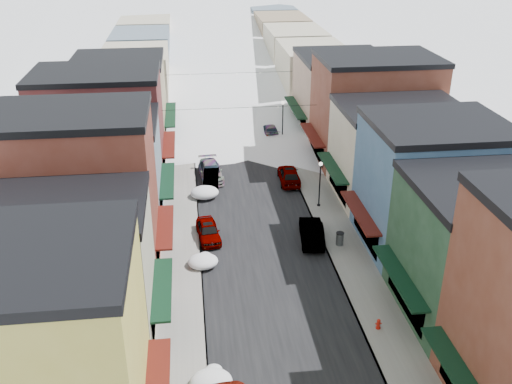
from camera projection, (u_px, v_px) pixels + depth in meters
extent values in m
cube|color=black|center=(227.00, 108.00, 80.36)|extent=(10.00, 160.00, 0.01)
cube|color=gray|center=(180.00, 109.00, 79.61)|extent=(3.20, 160.00, 0.15)
cube|color=gray|center=(274.00, 106.00, 81.04)|extent=(3.20, 160.00, 0.15)
cube|color=slate|center=(191.00, 109.00, 79.78)|extent=(0.10, 160.00, 0.15)
cube|color=slate|center=(263.00, 106.00, 80.87)|extent=(0.10, 160.00, 0.15)
cube|color=#D6C54F|center=(32.00, 362.00, 26.42)|extent=(10.00, 8.50, 11.00)
cube|color=black|center=(8.00, 256.00, 23.93)|extent=(10.20, 8.70, 0.50)
cube|color=#C0BB9B|center=(67.00, 277.00, 34.46)|extent=(10.00, 8.00, 9.00)
cube|color=black|center=(55.00, 207.00, 32.41)|extent=(10.20, 8.20, 0.50)
cube|color=black|center=(162.00, 288.00, 35.63)|extent=(1.20, 6.80, 0.15)
cube|color=maroon|center=(77.00, 197.00, 40.92)|extent=(11.00, 8.00, 12.00)
cube|color=black|center=(64.00, 114.00, 38.22)|extent=(11.20, 8.20, 0.50)
cube|color=#4F140D|center=(165.00, 227.00, 42.79)|extent=(1.20, 6.80, 0.15)
cube|color=gray|center=(101.00, 172.00, 49.34)|extent=(10.00, 9.00, 8.50)
cube|color=black|center=(95.00, 123.00, 47.39)|extent=(10.20, 9.20, 0.50)
cube|color=black|center=(167.00, 180.00, 50.40)|extent=(1.20, 7.65, 0.15)
cube|color=maroon|center=(101.00, 128.00, 56.86)|extent=(12.00, 9.00, 10.50)
cube|color=black|center=(94.00, 73.00, 54.48)|extent=(12.20, 9.20, 0.50)
cube|color=#4F140D|center=(169.00, 144.00, 58.46)|extent=(1.20, 7.65, 0.15)
cube|color=tan|center=(121.00, 103.00, 66.13)|extent=(10.00, 11.00, 9.50)
cube|color=black|center=(116.00, 60.00, 63.97)|extent=(10.20, 11.20, 0.50)
cube|color=black|center=(170.00, 114.00, 67.41)|extent=(1.20, 9.35, 0.15)
cube|color=black|center=(461.00, 376.00, 28.77)|extent=(1.20, 7.65, 0.15)
cube|color=#1F4129|center=(485.00, 254.00, 36.87)|extent=(10.00, 9.00, 9.00)
cube|color=black|center=(498.00, 187.00, 34.82)|extent=(10.20, 9.20, 0.50)
cube|color=black|center=(399.00, 276.00, 36.82)|extent=(1.20, 7.65, 0.15)
cube|color=#3D638A|center=(431.00, 188.00, 44.71)|extent=(10.00, 9.00, 10.00)
cube|color=black|center=(440.00, 124.00, 42.44)|extent=(10.20, 9.20, 0.50)
cube|color=#4F140D|center=(360.00, 212.00, 44.88)|extent=(1.20, 7.65, 0.15)
cube|color=beige|center=(397.00, 154.00, 53.15)|extent=(11.00, 9.00, 8.50)
cube|color=black|center=(402.00, 108.00, 51.20)|extent=(11.20, 9.20, 0.50)
cube|color=black|center=(332.00, 168.00, 52.94)|extent=(1.20, 7.65, 0.15)
cube|color=maroon|center=(374.00, 112.00, 60.72)|extent=(12.00, 9.00, 11.00)
cube|color=black|center=(379.00, 58.00, 58.23)|extent=(12.20, 9.20, 0.50)
cube|color=#4F140D|center=(312.00, 135.00, 61.00)|extent=(1.20, 7.65, 0.15)
cube|color=#A27F6A|center=(340.00, 96.00, 69.99)|extent=(10.00, 11.00, 9.00)
cube|color=black|center=(343.00, 57.00, 67.94)|extent=(10.20, 11.20, 0.50)
cube|color=black|center=(295.00, 107.00, 69.95)|extent=(1.20, 9.35, 0.15)
cube|color=gray|center=(136.00, 79.00, 79.07)|extent=(9.00, 13.00, 8.00)
cube|color=gray|center=(313.00, 74.00, 81.77)|extent=(9.00, 13.00, 8.00)
cube|color=gray|center=(142.00, 57.00, 91.60)|extent=(9.00, 13.00, 8.00)
cube|color=gray|center=(295.00, 53.00, 94.31)|extent=(9.00, 13.00, 8.00)
cube|color=gray|center=(146.00, 41.00, 104.14)|extent=(9.00, 13.00, 8.00)
cube|color=gray|center=(281.00, 38.00, 106.84)|extent=(9.00, 13.00, 8.00)
cube|color=gray|center=(150.00, 28.00, 116.67)|extent=(9.00, 13.00, 8.00)
cube|color=gray|center=(271.00, 25.00, 119.38)|extent=(9.00, 13.00, 8.00)
cylinder|color=black|center=(240.00, 108.00, 59.77)|extent=(16.40, 0.04, 0.04)
cylinder|color=black|center=(229.00, 73.00, 73.20)|extent=(16.40, 0.04, 0.04)
imported|color=#A3A5AB|center=(208.00, 231.00, 47.19)|extent=(2.21, 4.50, 1.48)
imported|color=black|center=(211.00, 177.00, 57.04)|extent=(1.91, 4.41, 1.41)
imported|color=#A0A2A9|center=(211.00, 171.00, 58.24)|extent=(2.66, 5.65, 1.59)
imported|color=black|center=(312.00, 232.00, 46.85)|extent=(2.39, 5.28, 1.68)
imported|color=gray|center=(289.00, 175.00, 57.33)|extent=(2.19, 5.03, 1.69)
imported|color=black|center=(270.00, 130.00, 69.77)|extent=(2.10, 4.96, 1.43)
imported|color=gray|center=(211.00, 100.00, 81.22)|extent=(2.17, 5.00, 1.68)
imported|color=silver|center=(233.00, 88.00, 86.84)|extent=(3.07, 6.01, 1.62)
cylinder|color=red|center=(378.00, 328.00, 36.84)|extent=(0.31, 0.31, 0.09)
cylinder|color=red|center=(378.00, 325.00, 36.74)|extent=(0.22, 0.22, 0.56)
sphere|color=red|center=(379.00, 321.00, 36.61)|extent=(0.24, 0.24, 0.24)
cylinder|color=red|center=(378.00, 324.00, 36.70)|extent=(0.42, 0.09, 0.09)
cylinder|color=#4F5153|center=(340.00, 239.00, 46.14)|extent=(0.60, 0.60, 1.03)
cylinder|color=black|center=(340.00, 233.00, 45.91)|extent=(0.64, 0.64, 0.07)
cylinder|color=black|center=(319.00, 205.00, 52.66)|extent=(0.30, 0.30, 0.10)
cylinder|color=black|center=(320.00, 186.00, 51.81)|extent=(0.12, 0.12, 4.01)
sphere|color=white|center=(321.00, 164.00, 50.88)|extent=(0.36, 0.36, 0.36)
cylinder|color=black|center=(282.00, 140.00, 68.04)|extent=(0.34, 0.34, 0.11)
cylinder|color=black|center=(283.00, 123.00, 67.08)|extent=(0.14, 0.14, 4.54)
sphere|color=white|center=(283.00, 103.00, 66.03)|extent=(0.41, 0.41, 0.41)
ellipsoid|color=white|center=(211.00, 382.00, 32.07)|extent=(2.44, 2.06, 1.03)
ellipsoid|color=white|center=(214.00, 370.00, 33.27)|extent=(1.04, 0.94, 0.52)
ellipsoid|color=white|center=(203.00, 261.00, 43.43)|extent=(2.33, 1.97, 0.98)
ellipsoid|color=white|center=(205.00, 256.00, 44.63)|extent=(0.99, 0.90, 0.50)
ellipsoid|color=white|center=(205.00, 193.00, 54.21)|extent=(2.68, 2.27, 1.13)
ellipsoid|color=white|center=(206.00, 190.00, 55.42)|extent=(1.15, 1.03, 0.57)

